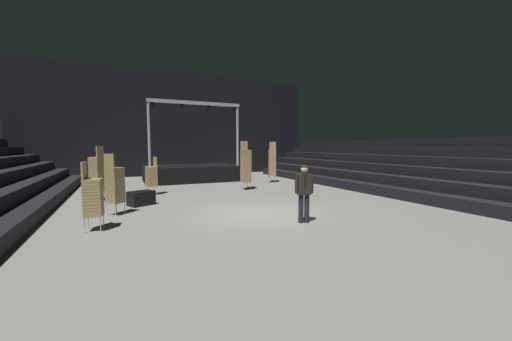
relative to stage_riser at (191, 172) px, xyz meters
The scene contains 12 objects.
ground_plane 10.51m from the stage_riser, 90.00° to the right, with size 22.00×30.00×0.10m, color slate.
arena_end_wall 5.66m from the stage_riser, 90.00° to the left, with size 22.00×0.30×8.00m, color black.
bleacher_bank_right 12.93m from the stage_riser, 47.34° to the right, with size 4.50×24.00×2.70m.
stage_riser is the anchor object (origin of this frame).
man_with_tie 12.18m from the stage_riser, 86.63° to the right, with size 0.57×0.35×1.74m.
chair_stack_front_left 5.68m from the stage_riser, 121.12° to the right, with size 0.53×0.53×1.79m.
chair_stack_front_right 11.58m from the stage_riser, 115.26° to the right, with size 0.50×0.50×1.88m.
chair_stack_mid_left 5.42m from the stage_riser, 33.27° to the right, with size 0.56×0.56×2.56m.
chair_stack_mid_right 9.74m from the stage_riser, 117.10° to the right, with size 0.62×0.62×2.05m.
chair_stack_mid_centre 5.52m from the stage_riser, 71.43° to the right, with size 0.48×0.48×2.56m.
chair_stack_rear_left 7.56m from the stage_riser, 133.16° to the right, with size 0.61×0.61×2.31m.
equipment_road_case 8.13m from the stage_riser, 115.92° to the right, with size 0.90×0.60×0.55m, color black.
Camera 1 is at (-4.21, -8.95, 2.29)m, focal length 20.65 mm.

